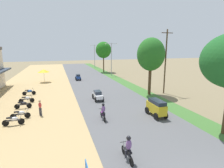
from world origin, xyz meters
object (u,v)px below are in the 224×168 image
Objects in this scene: streetlamp_mid at (95,54)px; pedestrian_on_shoulder at (40,107)px; vendor_umbrella at (44,71)px; car_sedan_white at (98,95)px; median_tree_second at (151,55)px; median_tree_third at (103,50)px; car_hatchback_blue at (78,77)px; motorbike_ahead_second at (103,112)px; parked_motorbike_third at (23,104)px; parked_motorbike_fifth at (29,92)px; parked_motorbike_fourth at (27,99)px; parked_motorbike_nearest at (14,120)px; utility_pole_near at (165,61)px; car_van_yellow at (156,107)px; motorbike_foreground_rider at (128,149)px; parked_motorbike_second at (21,114)px; streetlamp_near at (111,57)px.

pedestrian_on_shoulder is at bearing -109.16° from streetlamp_mid.
car_sedan_white is at bearing -63.83° from vendor_umbrella.
median_tree_third is at bearing 90.38° from median_tree_second.
car_hatchback_blue is 1.11× the size of motorbike_ahead_second.
streetlamp_mid is (16.34, 38.40, 3.89)m from parked_motorbike_third.
median_tree_third is (16.46, 20.31, 5.53)m from parked_motorbike_fifth.
parked_motorbike_fourth is 0.71× the size of vendor_umbrella.
median_tree_third is (16.29, 26.29, 5.53)m from parked_motorbike_third.
parked_motorbike_nearest is at bearing -117.95° from median_tree_third.
car_van_yellow is at bearing -128.00° from utility_pole_near.
median_tree_third reaches higher than parked_motorbike_third.
utility_pole_near is (19.04, 5.70, 4.28)m from parked_motorbike_nearest.
parked_motorbike_fourth is 19.43m from utility_pole_near.
car_hatchback_blue is (7.89, 13.52, 0.19)m from parked_motorbike_fourth.
car_van_yellow is (-3.32, -32.79, -5.06)m from median_tree_third.
car_van_yellow is at bearing -77.19° from car_hatchback_blue.
median_tree_third is at bearing 77.24° from motorbike_foreground_rider.
motorbike_foreground_rider reaches higher than parked_motorbike_fourth.
parked_motorbike_nearest is 1.00× the size of motorbike_foreground_rider.
parked_motorbike_fourth is at bearing -95.52° from vendor_umbrella.
parked_motorbike_fifth is at bearing -129.02° from median_tree_third.
parked_motorbike_second is at bearing -93.34° from vendor_umbrella.
vendor_umbrella is 0.31× the size of median_tree_second.
car_sedan_white is at bearing -10.27° from parked_motorbike_fourth.
streetlamp_mid is at bearing 90.00° from streetlamp_near.
streetlamp_near is 3.86× the size of car_hatchback_blue.
vendor_umbrella is 24.96m from car_van_yellow.
parked_motorbike_third is 14.30m from motorbike_foreground_rider.
parked_motorbike_third is 0.19× the size of utility_pole_near.
streetlamp_mid is (16.50, 32.42, 3.89)m from parked_motorbike_fifth.
streetlamp_mid is 51.39m from motorbike_foreground_rider.
parked_motorbike_second is 1.11× the size of pedestrian_on_shoulder.
median_tree_third is 3.66× the size of car_sedan_white.
car_van_yellow is (10.97, -3.67, 0.06)m from pedestrian_on_shoulder.
motorbike_foreground_rider is (7.35, -9.00, 0.30)m from parked_motorbike_second.
streetlamp_mid is at bearing 70.84° from pedestrian_on_shoulder.
vendor_umbrella is 27.43m from streetlamp_mid.
vendor_umbrella reaches higher than car_sedan_white.
utility_pole_near is at bearing 3.26° from car_sedan_white.
median_tree_third reaches higher than parked_motorbike_fifth.
median_tree_second is (16.52, 5.58, 5.25)m from parked_motorbike_nearest.
median_tree_third is 39.72m from motorbike_foreground_rider.
utility_pole_near is 17.94m from motorbike_foreground_rider.
pedestrian_on_shoulder is 0.72× the size of car_sedan_white.
motorbike_ahead_second is at bearing 172.39° from car_van_yellow.
parked_motorbike_third is 17.31m from median_tree_second.
streetlamp_near is 3.43× the size of car_sedan_white.
parked_motorbike_fourth and parked_motorbike_fifth have the same top height.
motorbike_ahead_second is (5.71, -2.97, -0.11)m from pedestrian_on_shoulder.
vendor_umbrella reaches higher than parked_motorbike_fourth.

